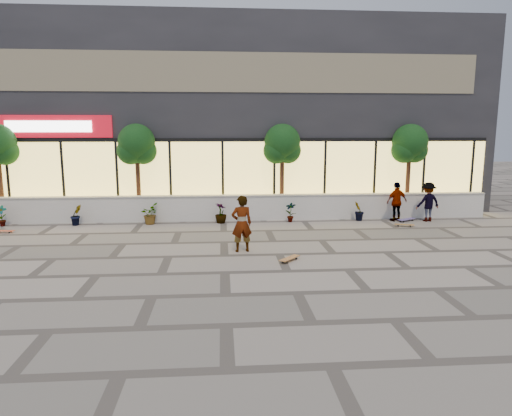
{
  "coord_description": "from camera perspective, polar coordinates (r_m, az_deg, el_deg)",
  "views": [
    {
      "loc": [
        -0.06,
        -11.41,
        3.65
      ],
      "look_at": [
        0.99,
        2.3,
        1.3
      ],
      "focal_mm": 32.0,
      "sensor_mm": 36.0,
      "label": 1
    }
  ],
  "objects": [
    {
      "name": "ground",
      "position": [
        11.98,
        -3.91,
        -8.06
      ],
      "size": [
        80.0,
        80.0,
        0.0
      ],
      "primitive_type": "plane",
      "color": "gray",
      "rests_on": "ground"
    },
    {
      "name": "planter_wall",
      "position": [
        18.67,
        -4.12,
        0.04
      ],
      "size": [
        22.0,
        0.42,
        1.04
      ],
      "color": "white",
      "rests_on": "ground"
    },
    {
      "name": "retail_building",
      "position": [
        23.9,
        -4.3,
        11.11
      ],
      "size": [
        24.0,
        9.17,
        8.5
      ],
      "color": "#232328",
      "rests_on": "ground"
    },
    {
      "name": "shrub_a",
      "position": [
        20.02,
        -29.23,
        -0.87
      ],
      "size": [
        0.43,
        0.29,
        0.81
      ],
      "primitive_type": "imported",
      "color": "#103414",
      "rests_on": "ground"
    },
    {
      "name": "shrub_b",
      "position": [
        19.01,
        -21.56,
        -0.81
      ],
      "size": [
        0.57,
        0.57,
        0.81
      ],
      "primitive_type": "imported",
      "rotation": [
        0.0,
        0.0,
        0.82
      ],
      "color": "#103414",
      "rests_on": "ground"
    },
    {
      "name": "shrub_c",
      "position": [
        18.37,
        -13.19,
        -0.73
      ],
      "size": [
        0.68,
        0.77,
        0.81
      ],
      "primitive_type": "imported",
      "rotation": [
        0.0,
        0.0,
        1.64
      ],
      "color": "#103414",
      "rests_on": "ground"
    },
    {
      "name": "shrub_d",
      "position": [
        18.15,
        -4.42,
        -0.62
      ],
      "size": [
        0.64,
        0.64,
        0.81
      ],
      "primitive_type": "imported",
      "rotation": [
        0.0,
        0.0,
        2.46
      ],
      "color": "#103414",
      "rests_on": "ground"
    },
    {
      "name": "shrub_e",
      "position": [
        18.36,
        4.36,
        -0.5
      ],
      "size": [
        0.46,
        0.35,
        0.81
      ],
      "primitive_type": "imported",
      "rotation": [
        0.0,
        0.0,
        3.28
      ],
      "color": "#103414",
      "rests_on": "ground"
    },
    {
      "name": "shrub_f",
      "position": [
        18.98,
        12.74,
        -0.38
      ],
      "size": [
        0.55,
        0.57,
        0.81
      ],
      "primitive_type": "imported",
      "rotation": [
        0.0,
        0.0,
        4.1
      ],
      "color": "#103414",
      "rests_on": "ground"
    },
    {
      "name": "tree_midwest",
      "position": [
        19.42,
        -14.69,
        7.43
      ],
      "size": [
        1.6,
        1.5,
        3.92
      ],
      "color": "#4A2A1A",
      "rests_on": "ground"
    },
    {
      "name": "tree_mideast",
      "position": [
        19.29,
        3.3,
        7.72
      ],
      "size": [
        1.6,
        1.5,
        3.92
      ],
      "color": "#4A2A1A",
      "rests_on": "ground"
    },
    {
      "name": "tree_east",
      "position": [
        20.75,
        18.66,
        7.37
      ],
      "size": [
        1.6,
        1.5,
        3.92
      ],
      "color": "#4A2A1A",
      "rests_on": "ground"
    },
    {
      "name": "skater_center",
      "position": [
        13.77,
        -1.81,
        -1.97
      ],
      "size": [
        0.69,
        0.51,
        1.73
      ],
      "primitive_type": "imported",
      "rotation": [
        0.0,
        0.0,
        3.31
      ],
      "color": "white",
      "rests_on": "ground"
    },
    {
      "name": "skater_right_near",
      "position": [
        19.27,
        17.18,
        0.76
      ],
      "size": [
        1.01,
        0.63,
        1.6
      ],
      "primitive_type": "imported",
      "rotation": [
        0.0,
        0.0,
        3.42
      ],
      "color": "silver",
      "rests_on": "ground"
    },
    {
      "name": "skater_right_far",
      "position": [
        19.67,
        20.7,
        0.72
      ],
      "size": [
        1.12,
        0.78,
        1.58
      ],
      "primitive_type": "imported",
      "rotation": [
        0.0,
        0.0,
        3.34
      ],
      "color": "maroon",
      "rests_on": "ground"
    },
    {
      "name": "skateboard_center",
      "position": [
        12.98,
        4.23,
        -6.29
      ],
      "size": [
        0.68,
        0.73,
        0.1
      ],
      "rotation": [
        0.0,
        0.0,
        0.85
      ],
      "color": "#9F6534",
      "rests_on": "ground"
    },
    {
      "name": "skateboard_left",
      "position": [
        18.76,
        -28.96,
        -2.53
      ],
      "size": [
        0.71,
        0.24,
        0.08
      ],
      "rotation": [
        0.0,
        0.0,
        -0.09
      ],
      "color": "#E44C2A",
      "rests_on": "ground"
    },
    {
      "name": "skateboard_right_near",
      "position": [
        18.39,
        18.05,
        -2.0
      ],
      "size": [
        0.74,
        0.4,
        0.09
      ],
      "rotation": [
        0.0,
        0.0,
        -0.31
      ],
      "color": "brown",
      "rests_on": "ground"
    },
    {
      "name": "skateboard_right_far",
      "position": [
        19.45,
        18.3,
        -1.35
      ],
      "size": [
        0.87,
        0.61,
        0.1
      ],
      "rotation": [
        0.0,
        0.0,
        0.5
      ],
      "color": "#63549A",
      "rests_on": "ground"
    }
  ]
}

